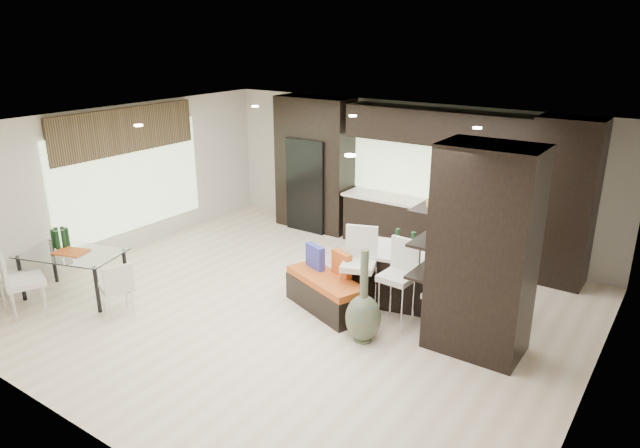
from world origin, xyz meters
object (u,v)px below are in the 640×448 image
Objects in this scene: kitchen_island at (420,279)px; dining_table at (74,275)px; chair_far at (11,281)px; chair_near at (25,286)px; floor_vase at (364,296)px; stool_left at (358,281)px; chair_end at (117,290)px; stool_right at (439,308)px; stool_mid at (396,292)px; bench at (325,293)px.

dining_table is (-4.52, -2.78, -0.05)m from kitchen_island.
chair_far is at bearing -141.16° from dining_table.
floor_vase is at bearing 47.09° from chair_near.
chair_far is (-5.00, -3.50, -0.02)m from kitchen_island.
stool_left is 1.31× the size of chair_far.
chair_near reaches higher than chair_far.
dining_table is 1.98× the size of chair_end.
chair_end is at bearing -148.67° from stool_right.
chair_end is (1.05, 0.76, -0.08)m from chair_near.
stool_left is (-0.62, -0.76, 0.10)m from kitchen_island.
chair_far is (-5.61, -2.78, -0.02)m from stool_right.
floor_vase is (-0.78, -0.66, 0.23)m from stool_right.
stool_mid reaches higher than kitchen_island.
stool_mid is 1.31× the size of chair_end.
chair_far is (-3.93, -2.57, 0.13)m from bench.
floor_vase reaches higher than kitchen_island.
chair_near reaches higher than chair_end.
chair_far is (-5.00, -2.75, -0.10)m from stool_mid.
stool_mid is 0.66m from floor_vase.
kitchen_island is 4.45m from chair_end.
stool_right is at bearing -17.62° from stool_left.
stool_right reaches higher than chair_far.
dining_table is (-3.90, -2.01, -0.16)m from stool_left.
stool_left is at bearing -33.60° from chair_end.
kitchen_island is 0.95m from stool_right.
bench is 1.46× the size of chair_near.
dining_table is (-5.14, -2.06, -0.06)m from stool_right.
kitchen_island is 2.00× the size of stool_mid.
stool_right is (0.62, -0.72, 0.00)m from kitchen_island.
bench is 3.03m from chair_end.
floor_vase reaches higher than stool_mid.
stool_mid is at bearing 43.38° from chair_far.
stool_right reaches higher than bench.
stool_left reaches higher than dining_table.
chair_near reaches higher than stool_right.
stool_right is at bearing 49.43° from chair_near.
stool_left is 0.80× the size of floor_vase.
stool_left is 1.04× the size of stool_mid.
stool_left is at bearing -142.00° from kitchen_island.
bench is at bearing -152.02° from kitchen_island.
floor_vase reaches higher than chair_end.
stool_right is 0.90× the size of chair_near.
kitchen_island is at bearing 135.26° from stool_right.
chair_end is at bearing -121.92° from bench.
chair_end is (-2.40, -1.84, 0.12)m from bench.
chair_near is (-4.35, -2.16, -0.18)m from floor_vase.
floor_vase is at bearing -101.39° from stool_mid.
stool_left is 0.55m from bench.
stool_mid is 0.62m from stool_right.
chair_far reaches higher than bench.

